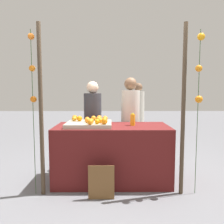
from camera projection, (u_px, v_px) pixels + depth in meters
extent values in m
plane|color=slate|center=(112.00, 181.00, 3.67)|extent=(24.00, 24.00, 0.00)
cube|color=#5B1919|center=(112.00, 153.00, 3.63)|extent=(1.78, 0.83, 0.90)
cube|color=#B2AD99|center=(89.00, 124.00, 3.55)|extent=(0.69, 0.62, 0.06)
sphere|color=orange|center=(104.00, 121.00, 3.32)|extent=(0.09, 0.09, 0.09)
sphere|color=orange|center=(87.00, 120.00, 3.46)|extent=(0.08, 0.08, 0.08)
sphere|color=orange|center=(105.00, 120.00, 3.48)|extent=(0.08, 0.08, 0.08)
sphere|color=orange|center=(100.00, 121.00, 3.45)|extent=(0.07, 0.07, 0.07)
sphere|color=orange|center=(75.00, 118.00, 3.76)|extent=(0.09, 0.09, 0.09)
sphere|color=orange|center=(99.00, 119.00, 3.55)|extent=(0.08, 0.08, 0.08)
sphere|color=orange|center=(94.00, 118.00, 3.72)|extent=(0.08, 0.08, 0.08)
sphere|color=orange|center=(99.00, 118.00, 3.71)|extent=(0.09, 0.09, 0.09)
sphere|color=orange|center=(91.00, 121.00, 3.38)|extent=(0.08, 0.08, 0.08)
sphere|color=orange|center=(87.00, 119.00, 3.60)|extent=(0.08, 0.08, 0.08)
sphere|color=orange|center=(74.00, 119.00, 3.66)|extent=(0.08, 0.08, 0.08)
sphere|color=orange|center=(97.00, 122.00, 3.34)|extent=(0.07, 0.07, 0.07)
sphere|color=orange|center=(80.00, 119.00, 3.65)|extent=(0.09, 0.09, 0.09)
sphere|color=orange|center=(90.00, 122.00, 3.29)|extent=(0.08, 0.08, 0.08)
sphere|color=orange|center=(105.00, 118.00, 3.65)|extent=(0.08, 0.08, 0.08)
cylinder|color=orange|center=(133.00, 120.00, 3.59)|extent=(0.08, 0.08, 0.18)
cylinder|color=yellow|center=(133.00, 114.00, 3.58)|extent=(0.04, 0.04, 0.02)
cube|color=brown|center=(101.00, 183.00, 3.03)|extent=(0.35, 0.01, 0.47)
cube|color=black|center=(101.00, 183.00, 3.04)|extent=(0.32, 0.02, 0.45)
cylinder|color=#333338|center=(93.00, 131.00, 4.25)|extent=(0.32, 0.32, 1.39)
sphere|color=beige|center=(92.00, 87.00, 4.17)|extent=(0.22, 0.22, 0.22)
cylinder|color=beige|center=(130.00, 130.00, 4.20)|extent=(0.34, 0.34, 1.45)
sphere|color=brown|center=(131.00, 84.00, 4.12)|extent=(0.23, 0.23, 0.23)
cylinder|color=#384C8C|center=(93.00, 120.00, 5.97)|extent=(0.31, 0.31, 1.33)
sphere|color=#A87A59|center=(93.00, 91.00, 5.90)|extent=(0.21, 0.21, 0.21)
cylinder|color=beige|center=(138.00, 118.00, 6.17)|extent=(0.33, 0.33, 1.41)
sphere|color=brown|center=(138.00, 87.00, 6.09)|extent=(0.22, 0.22, 0.22)
cylinder|color=#473828|center=(41.00, 111.00, 3.10)|extent=(0.06, 0.06, 2.34)
cylinder|color=#473828|center=(183.00, 111.00, 3.11)|extent=(0.06, 0.06, 2.34)
cylinder|color=#2D4C23|center=(33.00, 114.00, 3.11)|extent=(0.01, 0.01, 2.25)
sphere|color=orange|center=(31.00, 36.00, 3.00)|extent=(0.09, 0.09, 0.09)
sphere|color=orange|center=(32.00, 68.00, 3.05)|extent=(0.08, 0.08, 0.08)
sphere|color=orange|center=(33.00, 99.00, 3.09)|extent=(0.09, 0.09, 0.09)
cylinder|color=#2D4C23|center=(198.00, 114.00, 3.12)|extent=(0.01, 0.01, 2.25)
sphere|color=orange|center=(201.00, 37.00, 3.02)|extent=(0.10, 0.10, 0.10)
sphere|color=orange|center=(199.00, 68.00, 3.06)|extent=(0.09, 0.09, 0.09)
sphere|color=orange|center=(199.00, 99.00, 3.09)|extent=(0.10, 0.10, 0.10)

